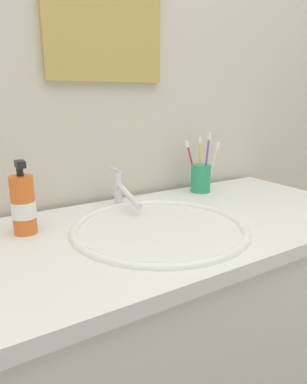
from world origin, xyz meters
TOP-DOWN VIEW (x-y plane):
  - tiled_wall_back at (0.00, 0.32)m, footprint 2.48×0.04m
  - vanity_counter at (0.00, 0.00)m, footprint 1.28×0.56m
  - sink_basin at (-0.01, -0.02)m, footprint 0.46×0.46m
  - faucet at (-0.01, 0.19)m, footprint 0.02×0.18m
  - toothbrush_cup at (0.31, 0.21)m, footprint 0.07×0.07m
  - toothbrush_yellow at (0.33, 0.23)m, footprint 0.03×0.05m
  - toothbrush_white at (0.35, 0.19)m, footprint 0.05×0.02m
  - toothbrush_purple at (0.31, 0.18)m, footprint 0.02×0.04m
  - toothbrush_red at (0.29, 0.23)m, footprint 0.05×0.04m
  - soap_dispenser at (-0.31, 0.13)m, footprint 0.06×0.06m
  - wall_mirror at (0.00, 0.29)m, footprint 0.37×0.02m

SIDE VIEW (x-z plane):
  - vanity_counter at x=0.00m, z-range 0.00..0.92m
  - sink_basin at x=-0.01m, z-range 0.82..0.93m
  - toothbrush_cup at x=0.31m, z-range 0.92..1.01m
  - faucet at x=-0.01m, z-range 0.91..1.03m
  - soap_dispenser at x=-0.31m, z-range 0.90..1.08m
  - toothbrush_white at x=0.35m, z-range 0.93..1.10m
  - toothbrush_red at x=0.29m, z-range 0.93..1.11m
  - toothbrush_yellow at x=0.33m, z-range 0.93..1.12m
  - toothbrush_purple at x=0.31m, z-range 0.93..1.14m
  - tiled_wall_back at x=0.00m, z-range 0.00..2.40m
  - wall_mirror at x=0.00m, z-range 1.29..1.70m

